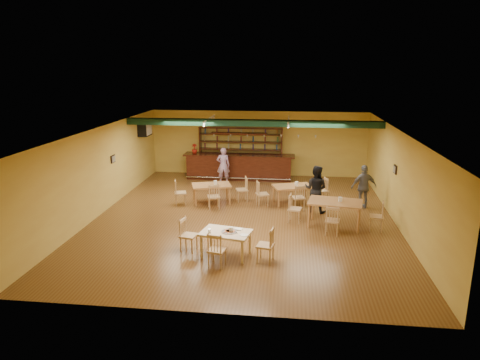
# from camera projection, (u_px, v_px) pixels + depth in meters

# --- Properties ---
(floor) EXTENTS (12.00, 12.00, 0.00)m
(floor) POSITION_uv_depth(u_px,v_px,m) (244.00, 217.00, 14.86)
(floor) COLOR brown
(floor) RESTS_ON ground
(ceiling_beam) EXTENTS (10.00, 0.30, 0.25)m
(ceiling_beam) POSITION_uv_depth(u_px,v_px,m) (252.00, 123.00, 16.81)
(ceiling_beam) COLOR black
(ceiling_beam) RESTS_ON ceiling
(track_rail_left) EXTENTS (0.05, 2.50, 0.05)m
(track_rail_left) POSITION_uv_depth(u_px,v_px,m) (209.00, 119.00, 17.57)
(track_rail_left) COLOR white
(track_rail_left) RESTS_ON ceiling
(track_rail_right) EXTENTS (0.05, 2.50, 0.05)m
(track_rail_right) POSITION_uv_depth(u_px,v_px,m) (289.00, 120.00, 17.22)
(track_rail_right) COLOR white
(track_rail_right) RESTS_ON ceiling
(ac_unit) EXTENTS (0.34, 0.70, 0.48)m
(ac_unit) POSITION_uv_depth(u_px,v_px,m) (145.00, 129.00, 18.83)
(ac_unit) COLOR white
(ac_unit) RESTS_ON wall_left
(picture_left) EXTENTS (0.04, 0.34, 0.28)m
(picture_left) POSITION_uv_depth(u_px,v_px,m) (113.00, 159.00, 15.94)
(picture_left) COLOR black
(picture_left) RESTS_ON wall_left
(picture_right) EXTENTS (0.04, 0.34, 0.28)m
(picture_right) POSITION_uv_depth(u_px,v_px,m) (395.00, 169.00, 14.35)
(picture_right) COLOR black
(picture_right) RESTS_ON wall_right
(bar_counter) EXTENTS (5.00, 0.85, 1.13)m
(bar_counter) POSITION_uv_depth(u_px,v_px,m) (239.00, 167.00, 19.75)
(bar_counter) COLOR #33130A
(bar_counter) RESTS_ON ground
(back_bar_hutch) EXTENTS (3.87, 0.40, 2.28)m
(back_bar_hutch) POSITION_uv_depth(u_px,v_px,m) (241.00, 152.00, 20.21)
(back_bar_hutch) COLOR #33130A
(back_bar_hutch) RESTS_ON ground
(poinsettia) EXTENTS (0.31, 0.31, 0.44)m
(poinsettia) POSITION_uv_depth(u_px,v_px,m) (194.00, 149.00, 19.78)
(poinsettia) COLOR red
(poinsettia) RESTS_ON bar_counter
(dining_table_a) EXTENTS (1.61, 1.23, 0.71)m
(dining_table_a) POSITION_uv_depth(u_px,v_px,m) (212.00, 194.00, 16.32)
(dining_table_a) COLOR #AE773E
(dining_table_a) RESTS_ON ground
(dining_table_b) EXTENTS (1.61, 1.25, 0.71)m
(dining_table_b) POSITION_uv_depth(u_px,v_px,m) (292.00, 195.00, 16.19)
(dining_table_b) COLOR #AE773E
(dining_table_b) RESTS_ON ground
(dining_table_d) EXTENTS (1.83, 1.29, 0.84)m
(dining_table_d) POSITION_uv_depth(u_px,v_px,m) (335.00, 214.00, 13.93)
(dining_table_d) COLOR #AE773E
(dining_table_d) RESTS_ON ground
(near_table) EXTENTS (1.45, 1.09, 0.70)m
(near_table) POSITION_uv_depth(u_px,v_px,m) (226.00, 244.00, 11.76)
(near_table) COLOR beige
(near_table) RESTS_ON ground
(pizza_tray) EXTENTS (0.47, 0.47, 0.01)m
(pizza_tray) POSITION_uv_depth(u_px,v_px,m) (229.00, 232.00, 11.65)
(pizza_tray) COLOR silver
(pizza_tray) RESTS_ON near_table
(parmesan_shaker) EXTENTS (0.09, 0.09, 0.11)m
(parmesan_shaker) POSITION_uv_depth(u_px,v_px,m) (209.00, 231.00, 11.57)
(parmesan_shaker) COLOR #EAE5C6
(parmesan_shaker) RESTS_ON near_table
(napkin_stack) EXTENTS (0.22, 0.19, 0.03)m
(napkin_stack) POSITION_uv_depth(u_px,v_px,m) (239.00, 229.00, 11.81)
(napkin_stack) COLOR white
(napkin_stack) RESTS_ON near_table
(pizza_server) EXTENTS (0.24, 0.32, 0.00)m
(pizza_server) POSITION_uv_depth(u_px,v_px,m) (235.00, 231.00, 11.68)
(pizza_server) COLOR silver
(pizza_server) RESTS_ON pizza_tray
(side_plate) EXTENTS (0.26, 0.26, 0.01)m
(side_plate) POSITION_uv_depth(u_px,v_px,m) (244.00, 235.00, 11.43)
(side_plate) COLOR white
(side_plate) RESTS_ON near_table
(patron_bar) EXTENTS (0.64, 0.47, 1.59)m
(patron_bar) POSITION_uv_depth(u_px,v_px,m) (223.00, 165.00, 18.97)
(patron_bar) COLOR #9751B1
(patron_bar) RESTS_ON ground
(patron_right_a) EXTENTS (0.98, 0.88, 1.68)m
(patron_right_a) POSITION_uv_depth(u_px,v_px,m) (316.00, 189.00, 15.20)
(patron_right_a) COLOR black
(patron_right_a) RESTS_ON ground
(patron_right_b) EXTENTS (1.00, 0.59, 1.59)m
(patron_right_b) POSITION_uv_depth(u_px,v_px,m) (364.00, 187.00, 15.62)
(patron_right_b) COLOR slate
(patron_right_b) RESTS_ON ground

